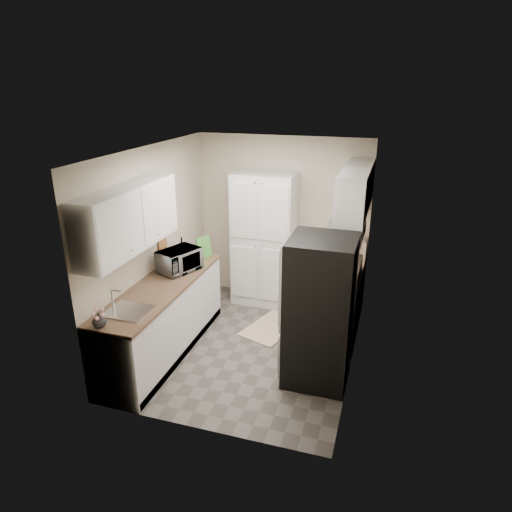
{
  "coord_description": "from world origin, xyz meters",
  "views": [
    {
      "loc": [
        1.59,
        -4.87,
        3.22
      ],
      "look_at": [
        0.03,
        0.15,
        1.2
      ],
      "focal_mm": 32.0,
      "sensor_mm": 36.0,
      "label": 1
    }
  ],
  "objects_px": {
    "electric_range": "(331,310)",
    "microwave": "(179,260)",
    "wine_bottle": "(182,248)",
    "refrigerator": "(319,312)",
    "pantry_cabinet": "(264,240)",
    "toaster_oven": "(351,247)"
  },
  "relations": [
    {
      "from": "wine_bottle",
      "to": "toaster_oven",
      "type": "distance_m",
      "value": 2.37
    },
    {
      "from": "pantry_cabinet",
      "to": "wine_bottle",
      "type": "height_order",
      "value": "pantry_cabinet"
    },
    {
      "from": "pantry_cabinet",
      "to": "electric_range",
      "type": "height_order",
      "value": "pantry_cabinet"
    },
    {
      "from": "electric_range",
      "to": "refrigerator",
      "type": "height_order",
      "value": "refrigerator"
    },
    {
      "from": "refrigerator",
      "to": "wine_bottle",
      "type": "relative_size",
      "value": 6.24
    },
    {
      "from": "microwave",
      "to": "electric_range",
      "type": "bearing_deg",
      "value": -57.59
    },
    {
      "from": "pantry_cabinet",
      "to": "wine_bottle",
      "type": "bearing_deg",
      "value": -138.01
    },
    {
      "from": "pantry_cabinet",
      "to": "electric_range",
      "type": "relative_size",
      "value": 1.77
    },
    {
      "from": "refrigerator",
      "to": "microwave",
      "type": "xyz_separation_m",
      "value": [
        -1.9,
        0.45,
        0.21
      ]
    },
    {
      "from": "pantry_cabinet",
      "to": "toaster_oven",
      "type": "xyz_separation_m",
      "value": [
        1.29,
        -0.04,
        0.05
      ]
    },
    {
      "from": "electric_range",
      "to": "wine_bottle",
      "type": "distance_m",
      "value": 2.19
    },
    {
      "from": "pantry_cabinet",
      "to": "refrigerator",
      "type": "distance_m",
      "value": 2.07
    },
    {
      "from": "electric_range",
      "to": "wine_bottle",
      "type": "xyz_separation_m",
      "value": [
        -2.11,
        0.08,
        0.58
      ]
    },
    {
      "from": "toaster_oven",
      "to": "electric_range",
      "type": "bearing_deg",
      "value": -109.18
    },
    {
      "from": "pantry_cabinet",
      "to": "refrigerator",
      "type": "relative_size",
      "value": 1.18
    },
    {
      "from": "pantry_cabinet",
      "to": "toaster_oven",
      "type": "relative_size",
      "value": 4.6
    },
    {
      "from": "microwave",
      "to": "toaster_oven",
      "type": "height_order",
      "value": "microwave"
    },
    {
      "from": "refrigerator",
      "to": "microwave",
      "type": "height_order",
      "value": "refrigerator"
    },
    {
      "from": "pantry_cabinet",
      "to": "microwave",
      "type": "bearing_deg",
      "value": -120.92
    },
    {
      "from": "microwave",
      "to": "pantry_cabinet",
      "type": "bearing_deg",
      "value": -8.79
    },
    {
      "from": "electric_range",
      "to": "microwave",
      "type": "distance_m",
      "value": 2.06
    },
    {
      "from": "toaster_oven",
      "to": "microwave",
      "type": "bearing_deg",
      "value": -160.72
    }
  ]
}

